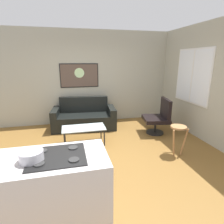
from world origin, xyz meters
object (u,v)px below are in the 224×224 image
bar_stool (178,133)px  mixing_bowl (31,156)px  armchair (159,117)px  coffee_table (84,129)px  wall_painting (79,75)px  couch (84,118)px

bar_stool → mixing_bowl: size_ratio=2.62×
armchair → mixing_bowl: 3.73m
coffee_table → mixing_bowl: mixing_bowl is taller
wall_painting → bar_stool: bearing=-55.7°
armchair → bar_stool: (-0.18, -1.19, 0.04)m
bar_stool → mixing_bowl: mixing_bowl is taller
coffee_table → couch: bearing=84.2°
coffee_table → bar_stool: size_ratio=1.56×
wall_painting → armchair: bearing=-36.0°
bar_stool → wall_painting: (-1.78, 2.61, 0.98)m
couch → coffee_table: couch is taller
couch → wall_painting: wall_painting is taller
mixing_bowl → wall_painting: 4.01m
couch → armchair: (1.91, -0.91, 0.17)m
couch → mixing_bowl: size_ratio=7.66×
couch → wall_painting: (-0.05, 0.52, 1.19)m
bar_stool → wall_painting: size_ratio=0.56×
bar_stool → wall_painting: bearing=124.3°
couch → mixing_bowl: bearing=-103.7°
couch → mixing_bowl: (-0.82, -3.39, 0.70)m
couch → armchair: 2.13m
couch → coffee_table: (-0.11, -1.12, 0.09)m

